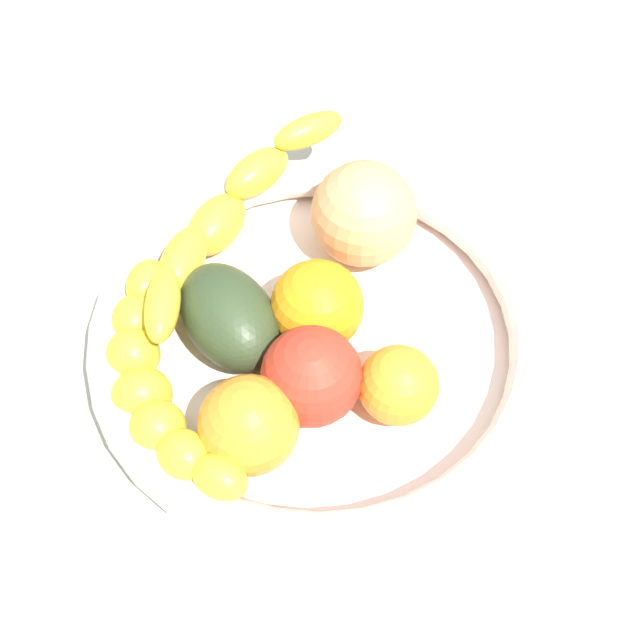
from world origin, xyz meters
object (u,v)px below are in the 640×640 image
peach_blush (364,214)px  avocado_dark (229,317)px  tomato_red (312,376)px  orange_mid_left (249,425)px  banana_draped_right (225,217)px  banana_draped_left (154,387)px  orange_front (398,385)px  fruit_bowl (320,338)px  orange_mid_right (322,305)px

peach_blush → avocado_dark: peach_blush is taller
avocado_dark → tomato_red: size_ratio=1.34×
orange_mid_left → banana_draped_right: bearing=-92.2°
banana_draped_left → orange_front: (-15.66, 2.92, 0.08)cm
banana_draped_right → avocado_dark: (0.84, 8.62, -0.42)cm
orange_front → avocado_dark: (10.17, -7.36, 0.11)cm
banana_draped_left → banana_draped_right: banana_draped_right is taller
orange_mid_left → tomato_red: bearing=-149.4°
fruit_bowl → peach_blush: 9.78cm
banana_draped_right → avocado_dark: size_ratio=2.18×
orange_mid_left → avocado_dark: 8.68cm
orange_mid_right → banana_draped_right: bearing=-58.8°
banana_draped_right → peach_blush: (-10.00, 2.26, 0.70)cm
banana_draped_left → peach_blush: (-16.33, -10.81, 1.31)cm
fruit_bowl → banana_draped_right: 11.71cm
banana_draped_left → tomato_red: size_ratio=2.96×
banana_draped_left → orange_mid_left: (-5.66, 4.22, 0.62)cm
avocado_dark → banana_draped_right: bearing=-95.6°
orange_mid_left → avocado_dark: size_ratio=0.72×
orange_mid_left → orange_mid_right: same height
banana_draped_left → tomato_red: tomato_red is taller
orange_front → tomato_red: 5.71cm
tomato_red → banana_draped_right: bearing=-75.4°
peach_blush → orange_mid_right: bearing=57.2°
banana_draped_left → avocado_dark: 7.07cm
orange_mid_left → orange_front: bearing=-172.6°
fruit_bowl → orange_front: orange_front is taller
avocado_dark → banana_draped_left: bearing=38.9°
peach_blush → banana_draped_right: bearing=-12.7°
tomato_red → orange_mid_right: bearing=-107.6°
avocado_dark → orange_mid_right: bearing=175.0°
banana_draped_left → banana_draped_right: (-6.34, -13.06, 0.61)cm
orange_front → orange_mid_left: orange_mid_left is taller
orange_mid_left → orange_mid_right: 10.23cm
orange_mid_right → peach_blush: size_ratio=0.83×
orange_mid_left → fruit_bowl: bearing=-129.8°
fruit_bowl → tomato_red: size_ratio=4.81×
banana_draped_left → orange_mid_left: size_ratio=3.08×
orange_mid_right → peach_blush: 8.25cm
orange_mid_right → avocado_dark: size_ratio=0.72×
orange_front → orange_mid_right: orange_mid_right is taller
orange_mid_right → banana_draped_left: bearing=18.1°
orange_mid_left → tomato_red: tomato_red is taller
orange_mid_left → peach_blush: size_ratio=0.82×
avocado_dark → tomato_red: (-4.66, 6.01, 0.55)cm
orange_front → avocado_dark: bearing=-35.9°
orange_front → orange_mid_left: (10.00, 1.31, 0.54)cm
orange_mid_left → peach_blush: bearing=-125.4°
fruit_bowl → peach_blush: (-4.77, -7.94, 3.15)cm
orange_mid_left → avocado_dark: (0.16, -8.67, -0.43)cm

